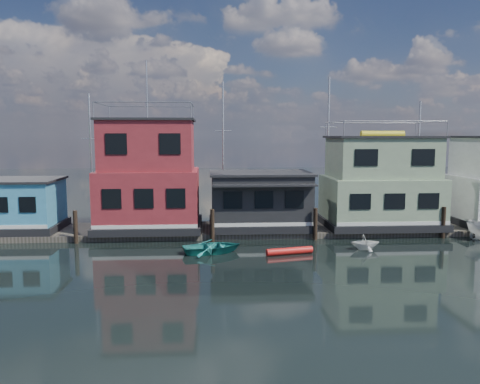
{
  "coord_description": "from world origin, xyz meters",
  "views": [
    {
      "loc": [
        -4.17,
        -21.69,
        7.15
      ],
      "look_at": [
        -1.96,
        12.0,
        3.0
      ],
      "focal_mm": 35.0,
      "sensor_mm": 36.0,
      "label": 1
    }
  ],
  "objects": [
    {
      "name": "ground",
      "position": [
        0.0,
        0.0,
        0.0
      ],
      "size": [
        160.0,
        160.0,
        0.0
      ],
      "primitive_type": "plane",
      "color": "black",
      "rests_on": "ground"
    },
    {
      "name": "dock",
      "position": [
        0.0,
        12.0,
        0.2
      ],
      "size": [
        48.0,
        5.0,
        0.4
      ],
      "primitive_type": "cube",
      "color": "#595147",
      "rests_on": "ground"
    },
    {
      "name": "houseboat_blue",
      "position": [
        -18.0,
        12.0,
        2.21
      ],
      "size": [
        6.4,
        4.9,
        3.66
      ],
      "color": "black",
      "rests_on": "dock"
    },
    {
      "name": "houseboat_red",
      "position": [
        -8.5,
        12.0,
        4.1
      ],
      "size": [
        7.4,
        5.9,
        11.86
      ],
      "color": "black",
      "rests_on": "dock"
    },
    {
      "name": "houseboat_dark",
      "position": [
        -0.5,
        11.98,
        2.42
      ],
      "size": [
        7.4,
        6.1,
        4.06
      ],
      "color": "black",
      "rests_on": "dock"
    },
    {
      "name": "houseboat_green",
      "position": [
        8.5,
        12.0,
        3.55
      ],
      "size": [
        8.4,
        5.9,
        7.03
      ],
      "color": "black",
      "rests_on": "dock"
    },
    {
      "name": "pilings",
      "position": [
        -0.33,
        9.2,
        1.1
      ],
      "size": [
        42.28,
        0.28,
        2.2
      ],
      "color": "#2D2116",
      "rests_on": "ground"
    },
    {
      "name": "background_masts",
      "position": [
        4.76,
        18.0,
        5.55
      ],
      "size": [
        36.4,
        0.16,
        12.0
      ],
      "color": "silver",
      "rests_on": "ground"
    },
    {
      "name": "dinghy_teal",
      "position": [
        -4.02,
        6.13,
        0.37
      ],
      "size": [
        4.06,
        3.32,
        0.74
      ],
      "primitive_type": "imported",
      "rotation": [
        0.0,
        0.0,
        1.81
      ],
      "color": "teal",
      "rests_on": "ground"
    },
    {
      "name": "dinghy_white",
      "position": [
        5.49,
        6.33,
        0.49
      ],
      "size": [
        1.88,
        1.63,
        0.98
      ],
      "primitive_type": "imported",
      "rotation": [
        0.0,
        0.0,
        1.58
      ],
      "color": "silver",
      "rests_on": "ground"
    },
    {
      "name": "red_kayak",
      "position": [
        0.59,
        5.45,
        0.21
      ],
      "size": [
        2.92,
        1.04,
        0.42
      ],
      "primitive_type": "cylinder",
      "rotation": [
        0.0,
        1.57,
        0.22
      ],
      "color": "red",
      "rests_on": "ground"
    }
  ]
}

